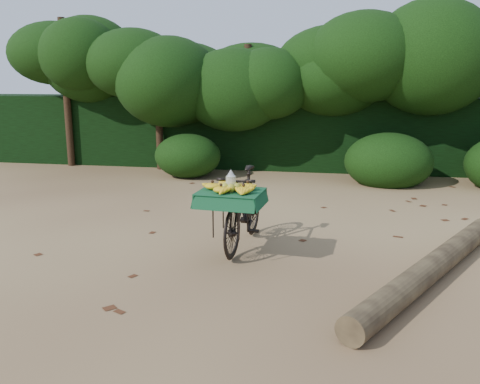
# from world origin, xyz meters

# --- Properties ---
(ground) EXTENTS (80.00, 80.00, 0.00)m
(ground) POSITION_xyz_m (0.00, 0.00, 0.00)
(ground) COLOR tan
(ground) RESTS_ON ground
(vendor_bicycle) EXTENTS (0.83, 1.86, 1.09)m
(vendor_bicycle) POSITION_xyz_m (-0.84, -0.40, 0.55)
(vendor_bicycle) COLOR black
(vendor_bicycle) RESTS_ON ground
(fallen_log) EXTENTS (2.21, 3.65, 0.29)m
(fallen_log) POSITION_xyz_m (1.51, -1.14, 0.15)
(fallen_log) COLOR brown
(fallen_log) RESTS_ON ground
(hedge_backdrop) EXTENTS (26.00, 1.80, 1.80)m
(hedge_backdrop) POSITION_xyz_m (0.00, 6.30, 0.90)
(hedge_backdrop) COLOR black
(hedge_backdrop) RESTS_ON ground
(tree_row) EXTENTS (14.50, 2.00, 4.00)m
(tree_row) POSITION_xyz_m (-0.65, 5.50, 2.00)
(tree_row) COLOR black
(tree_row) RESTS_ON ground
(bush_clumps) EXTENTS (8.80, 1.70, 0.90)m
(bush_clumps) POSITION_xyz_m (0.50, 4.30, 0.45)
(bush_clumps) COLOR black
(bush_clumps) RESTS_ON ground
(leaf_litter) EXTENTS (7.00, 7.30, 0.01)m
(leaf_litter) POSITION_xyz_m (0.00, 0.65, 0.01)
(leaf_litter) COLOR #472413
(leaf_litter) RESTS_ON ground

